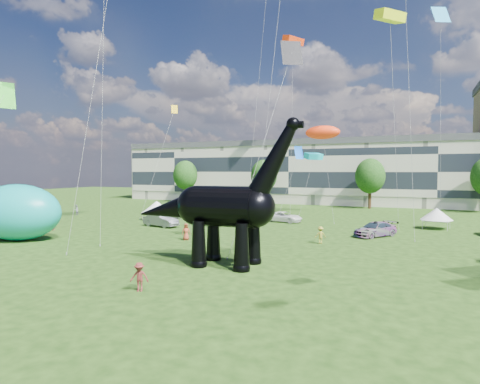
% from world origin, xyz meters
% --- Properties ---
extents(ground, '(220.00, 220.00, 0.00)m').
position_xyz_m(ground, '(0.00, 0.00, 0.00)').
color(ground, '#16330C').
rests_on(ground, ground).
extents(terrace_row, '(78.00, 11.00, 12.00)m').
position_xyz_m(terrace_row, '(-8.00, 62.00, 6.00)').
color(terrace_row, beige).
rests_on(terrace_row, ground).
extents(tree_far_left, '(5.20, 5.20, 9.44)m').
position_xyz_m(tree_far_left, '(-30.00, 53.00, 6.29)').
color(tree_far_left, '#382314').
rests_on(tree_far_left, ground).
extents(tree_mid_left, '(5.20, 5.20, 9.44)m').
position_xyz_m(tree_mid_left, '(-12.00, 53.00, 6.29)').
color(tree_mid_left, '#382314').
rests_on(tree_mid_left, ground).
extents(tree_mid_right, '(5.20, 5.20, 9.44)m').
position_xyz_m(tree_mid_right, '(8.00, 53.00, 6.29)').
color(tree_mid_right, '#382314').
rests_on(tree_mid_right, ground).
extents(dinosaur_sculpture, '(12.92, 3.64, 10.58)m').
position_xyz_m(dinosaur_sculpture, '(2.56, 4.17, 4.00)').
color(dinosaur_sculpture, black).
rests_on(dinosaur_sculpture, ground).
extents(car_silver, '(2.16, 4.21, 1.37)m').
position_xyz_m(car_silver, '(-15.54, 25.21, 0.68)').
color(car_silver, '#B4B4B9').
rests_on(car_silver, ground).
extents(car_grey, '(4.90, 2.54, 1.54)m').
position_xyz_m(car_grey, '(-12.56, 18.80, 0.77)').
color(car_grey, slate).
rests_on(car_grey, ground).
extents(car_white, '(5.15, 3.00, 1.35)m').
position_xyz_m(car_white, '(-0.31, 28.83, 0.67)').
color(car_white, white).
rests_on(car_white, ground).
extents(car_dark, '(4.62, 5.35, 1.48)m').
position_xyz_m(car_dark, '(11.67, 21.46, 0.74)').
color(car_dark, '#595960').
rests_on(car_dark, ground).
extents(gazebo_near, '(4.00, 4.00, 2.43)m').
position_xyz_m(gazebo_near, '(17.64, 29.90, 1.71)').
color(gazebo_near, silver).
rests_on(gazebo_near, ground).
extents(gazebo_left, '(3.75, 3.75, 2.57)m').
position_xyz_m(gazebo_left, '(-17.11, 24.37, 1.80)').
color(gazebo_left, white).
rests_on(gazebo_left, ground).
extents(inflatable_teal, '(9.79, 7.51, 5.41)m').
position_xyz_m(inflatable_teal, '(-19.69, 5.33, 2.71)').
color(inflatable_teal, '#0D9D9B').
rests_on(inflatable_teal, ground).
extents(visitors, '(44.39, 34.66, 1.82)m').
position_xyz_m(visitors, '(-3.01, 15.23, 0.83)').
color(visitors, '#2D2792').
rests_on(visitors, ground).
extents(kites, '(58.21, 56.45, 28.40)m').
position_xyz_m(kites, '(1.22, 23.75, 17.81)').
color(kites, red).
rests_on(kites, ground).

